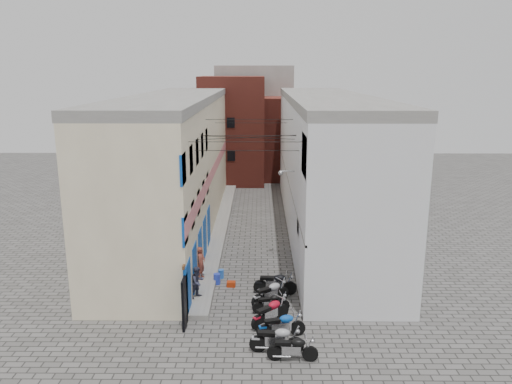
{
  "coord_description": "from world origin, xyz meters",
  "views": [
    {
      "loc": [
        0.62,
        -19.57,
        10.52
      ],
      "look_at": [
        0.36,
        11.23,
        3.0
      ],
      "focal_mm": 35.0,
      "sensor_mm": 36.0,
      "label": 1
    }
  ],
  "objects_px": {
    "person_a": "(201,263)",
    "motorcycle_a": "(293,347)",
    "motorcycle_f": "(271,292)",
    "water_jug_far": "(221,274)",
    "motorcycle_b": "(277,338)",
    "motorcycle_d": "(270,311)",
    "motorcycle_g": "(275,282)",
    "water_jug_near": "(217,279)",
    "person_b": "(198,282)",
    "motorcycle_e": "(271,302)",
    "red_crate": "(231,284)",
    "motorcycle_c": "(281,324)"
  },
  "relations": [
    {
      "from": "motorcycle_g",
      "to": "red_crate",
      "type": "bearing_deg",
      "value": -104.32
    },
    {
      "from": "water_jug_near",
      "to": "water_jug_far",
      "type": "xyz_separation_m",
      "value": [
        0.15,
        0.72,
        -0.04
      ]
    },
    {
      "from": "motorcycle_b",
      "to": "motorcycle_f",
      "type": "bearing_deg",
      "value": -174.09
    },
    {
      "from": "motorcycle_a",
      "to": "water_jug_far",
      "type": "bearing_deg",
      "value": -154.22
    },
    {
      "from": "motorcycle_c",
      "to": "motorcycle_b",
      "type": "bearing_deg",
      "value": -24.65
    },
    {
      "from": "motorcycle_d",
      "to": "person_a",
      "type": "distance_m",
      "value": 5.46
    },
    {
      "from": "motorcycle_g",
      "to": "water_jug_near",
      "type": "height_order",
      "value": "motorcycle_g"
    },
    {
      "from": "motorcycle_b",
      "to": "motorcycle_e",
      "type": "distance_m",
      "value": 3.28
    },
    {
      "from": "motorcycle_g",
      "to": "water_jug_near",
      "type": "relative_size",
      "value": 3.88
    },
    {
      "from": "motorcycle_b",
      "to": "water_jug_far",
      "type": "distance_m",
      "value": 7.5
    },
    {
      "from": "motorcycle_g",
      "to": "person_b",
      "type": "distance_m",
      "value": 3.75
    },
    {
      "from": "person_a",
      "to": "motorcycle_c",
      "type": "bearing_deg",
      "value": -128.27
    },
    {
      "from": "motorcycle_b",
      "to": "person_b",
      "type": "distance_m",
      "value": 5.55
    },
    {
      "from": "motorcycle_d",
      "to": "person_a",
      "type": "height_order",
      "value": "person_a"
    },
    {
      "from": "motorcycle_d",
      "to": "motorcycle_g",
      "type": "xyz_separation_m",
      "value": [
        0.28,
        2.97,
        0.01
      ]
    },
    {
      "from": "motorcycle_a",
      "to": "motorcycle_b",
      "type": "distance_m",
      "value": 0.81
    },
    {
      "from": "motorcycle_f",
      "to": "water_jug_near",
      "type": "relative_size",
      "value": 3.79
    },
    {
      "from": "motorcycle_e",
      "to": "person_b",
      "type": "distance_m",
      "value": 3.56
    },
    {
      "from": "water_jug_far",
      "to": "motorcycle_c",
      "type": "bearing_deg",
      "value": -63.94
    },
    {
      "from": "motorcycle_d",
      "to": "motorcycle_e",
      "type": "relative_size",
      "value": 1.23
    },
    {
      "from": "person_a",
      "to": "motorcycle_b",
      "type": "bearing_deg",
      "value": -134.69
    },
    {
      "from": "motorcycle_f",
      "to": "water_jug_near",
      "type": "distance_m",
      "value": 3.48
    },
    {
      "from": "motorcycle_a",
      "to": "red_crate",
      "type": "distance_m",
      "value": 7.08
    },
    {
      "from": "motorcycle_e",
      "to": "water_jug_far",
      "type": "bearing_deg",
      "value": -157.65
    },
    {
      "from": "person_a",
      "to": "person_b",
      "type": "xyz_separation_m",
      "value": [
        0.09,
        -2.15,
        -0.09
      ]
    },
    {
      "from": "person_b",
      "to": "water_jug_near",
      "type": "xyz_separation_m",
      "value": [
        0.71,
        2.02,
        -0.73
      ]
    },
    {
      "from": "motorcycle_f",
      "to": "red_crate",
      "type": "height_order",
      "value": "motorcycle_f"
    },
    {
      "from": "motorcycle_f",
      "to": "motorcycle_g",
      "type": "height_order",
      "value": "motorcycle_g"
    },
    {
      "from": "motorcycle_c",
      "to": "motorcycle_d",
      "type": "bearing_deg",
      "value": -172.75
    },
    {
      "from": "motorcycle_f",
      "to": "water_jug_far",
      "type": "xyz_separation_m",
      "value": [
        -2.52,
        2.93,
        -0.36
      ]
    },
    {
      "from": "motorcycle_a",
      "to": "water_jug_near",
      "type": "height_order",
      "value": "motorcycle_a"
    },
    {
      "from": "person_a",
      "to": "water_jug_near",
      "type": "height_order",
      "value": "person_a"
    },
    {
      "from": "person_b",
      "to": "water_jug_far",
      "type": "distance_m",
      "value": 2.97
    },
    {
      "from": "motorcycle_b",
      "to": "red_crate",
      "type": "xyz_separation_m",
      "value": [
        -2.08,
        5.98,
        -0.48
      ]
    },
    {
      "from": "motorcycle_e",
      "to": "water_jug_near",
      "type": "xyz_separation_m",
      "value": [
        -2.68,
        3.01,
        -0.22
      ]
    },
    {
      "from": "motorcycle_a",
      "to": "motorcycle_d",
      "type": "bearing_deg",
      "value": -161.91
    },
    {
      "from": "water_jug_near",
      "to": "motorcycle_a",
      "type": "bearing_deg",
      "value": -63.66
    },
    {
      "from": "motorcycle_a",
      "to": "motorcycle_f",
      "type": "xyz_separation_m",
      "value": [
        -0.72,
        4.64,
        0.04
      ]
    },
    {
      "from": "person_a",
      "to": "motorcycle_a",
      "type": "bearing_deg",
      "value": -133.11
    },
    {
      "from": "motorcycle_c",
      "to": "water_jug_far",
      "type": "distance_m",
      "value": 6.58
    },
    {
      "from": "motorcycle_b",
      "to": "water_jug_far",
      "type": "height_order",
      "value": "motorcycle_b"
    },
    {
      "from": "motorcycle_e",
      "to": "motorcycle_b",
      "type": "bearing_deg",
      "value": -9.35
    },
    {
      "from": "motorcycle_c",
      "to": "motorcycle_f",
      "type": "xyz_separation_m",
      "value": [
        -0.37,
        2.98,
        0.01
      ]
    },
    {
      "from": "motorcycle_e",
      "to": "person_a",
      "type": "bearing_deg",
      "value": -143.87
    },
    {
      "from": "motorcycle_a",
      "to": "motorcycle_c",
      "type": "height_order",
      "value": "motorcycle_c"
    },
    {
      "from": "motorcycle_g",
      "to": "person_a",
      "type": "relative_size",
      "value": 1.26
    },
    {
      "from": "motorcycle_b",
      "to": "motorcycle_a",
      "type": "bearing_deg",
      "value": 49.41
    },
    {
      "from": "water_jug_near",
      "to": "person_b",
      "type": "bearing_deg",
      "value": -109.33
    },
    {
      "from": "person_a",
      "to": "water_jug_near",
      "type": "bearing_deg",
      "value": -83.58
    },
    {
      "from": "motorcycle_e",
      "to": "water_jug_far",
      "type": "distance_m",
      "value": 4.51
    }
  ]
}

